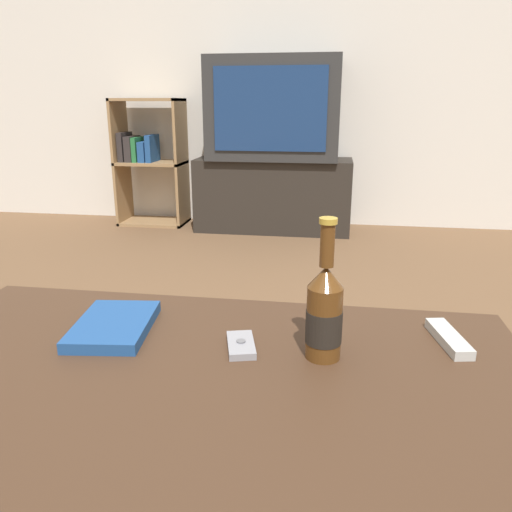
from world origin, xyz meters
The scene contains 9 objects.
back_wall centered at (0.00, 3.02, 1.30)m, with size 8.00×0.05×2.60m.
coffee_table centered at (0.00, 0.00, 0.36)m, with size 1.22×0.73×0.42m.
tv_stand centered at (-0.20, 2.75, 0.25)m, with size 1.08×0.39×0.51m.
television centered at (-0.20, 2.75, 0.84)m, with size 0.88×0.47×0.67m.
bookshelf centered at (-1.14, 2.81, 0.49)m, with size 0.49×0.30×0.91m.
beer_bottle centered at (0.22, 0.11, 0.51)m, with size 0.07×0.07×0.27m.
cell_phone centered at (0.06, 0.12, 0.43)m, with size 0.08×0.11×0.02m.
remote_control centered at (0.47, 0.20, 0.43)m, with size 0.07×0.16×0.02m.
table_book centered at (-0.22, 0.15, 0.43)m, with size 0.17×0.24×0.02m.
Camera 1 is at (0.23, -0.75, 0.88)m, focal length 35.00 mm.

